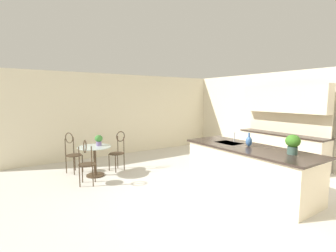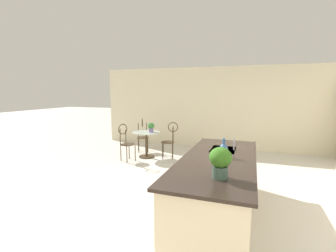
{
  "view_description": "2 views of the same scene",
  "coord_description": "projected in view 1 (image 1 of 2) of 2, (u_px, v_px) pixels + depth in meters",
  "views": [
    {
      "loc": [
        3.48,
        -3.26,
        1.96
      ],
      "look_at": [
        -1.51,
        0.03,
        1.23
      ],
      "focal_mm": 25.82,
      "sensor_mm": 36.0,
      "label": 1
    },
    {
      "loc": [
        3.82,
        1.3,
        1.9
      ],
      "look_at": [
        -0.51,
        -0.24,
        1.23
      ],
      "focal_mm": 25.66,
      "sensor_mm": 36.0,
      "label": 2
    }
  ],
  "objects": [
    {
      "name": "kitchen_island",
      "position": [
        248.0,
        168.0,
        5.07
      ],
      "size": [
        2.8,
        1.06,
        0.92
      ],
      "color": "beige",
      "rests_on": "ground"
    },
    {
      "name": "wall_back",
      "position": [
        306.0,
        119.0,
        6.74
      ],
      "size": [
        9.0,
        0.12,
        2.7
      ],
      "primitive_type": "cube",
      "color": "beige",
      "rests_on": "ground"
    },
    {
      "name": "sink_faucet",
      "position": [
        234.0,
        137.0,
        5.55
      ],
      "size": [
        0.02,
        0.02,
        0.22
      ],
      "primitive_type": "cylinder",
      "color": "#B2B5BA",
      "rests_on": "kitchen_island"
    },
    {
      "name": "bistro_table",
      "position": [
        95.0,
        158.0,
        5.96
      ],
      "size": [
        0.8,
        0.8,
        0.74
      ],
      "color": "#3D2D1E",
      "rests_on": "ground"
    },
    {
      "name": "chair_by_island",
      "position": [
        118.0,
        149.0,
        6.43
      ],
      "size": [
        0.47,
        0.52,
        1.04
      ],
      "color": "#3D2D1E",
      "rests_on": "ground"
    },
    {
      "name": "vase_on_counter",
      "position": [
        249.0,
        141.0,
        5.07
      ],
      "size": [
        0.13,
        0.13,
        0.29
      ],
      "color": "#386099",
      "rests_on": "kitchen_island"
    },
    {
      "name": "wall_left_window",
      "position": [
        123.0,
        115.0,
        8.27
      ],
      "size": [
        0.12,
        7.8,
        2.7
      ],
      "primitive_type": "cube",
      "color": "beige",
      "rests_on": "ground"
    },
    {
      "name": "potted_plant_on_table",
      "position": [
        99.0,
        140.0,
        6.02
      ],
      "size": [
        0.19,
        0.19,
        0.27
      ],
      "color": "#7A669E",
      "rests_on": "bistro_table"
    },
    {
      "name": "chair_toward_desk",
      "position": [
        72.0,
        151.0,
        6.22
      ],
      "size": [
        0.52,
        0.52,
        1.04
      ],
      "color": "#3D2D1E",
      "rests_on": "ground"
    },
    {
      "name": "chair_near_window",
      "position": [
        86.0,
        160.0,
        5.29
      ],
      "size": [
        0.52,
        0.51,
        1.04
      ],
      "color": "#3D2D1E",
      "rests_on": "ground"
    },
    {
      "name": "upper_cabinet_run",
      "position": [
        284.0,
        99.0,
        6.75
      ],
      "size": [
        2.4,
        0.36,
        0.76
      ],
      "color": "beige",
      "rests_on": "back_counter_run"
    },
    {
      "name": "ground_plane",
      "position": [
        207.0,
        194.0,
        4.9
      ],
      "size": [
        40.0,
        40.0,
        0.0
      ],
      "primitive_type": "plane",
      "color": "beige"
    },
    {
      "name": "back_counter_run",
      "position": [
        281.0,
        148.0,
        6.93
      ],
      "size": [
        2.44,
        0.64,
        1.52
      ],
      "color": "beige",
      "rests_on": "ground"
    },
    {
      "name": "potted_plant_counter_far",
      "position": [
        293.0,
        143.0,
        4.35
      ],
      "size": [
        0.26,
        0.26,
        0.36
      ],
      "color": "#385147",
      "rests_on": "kitchen_island"
    }
  ]
}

